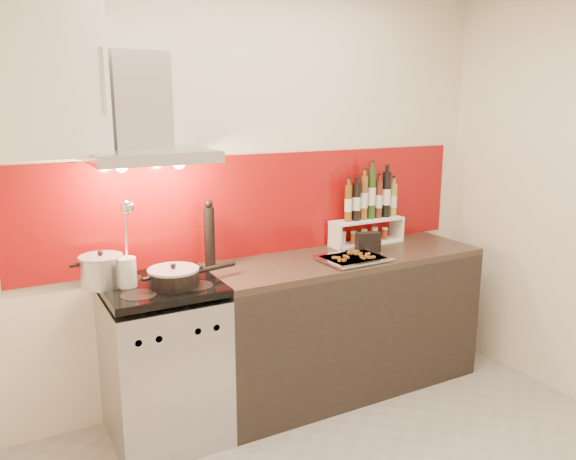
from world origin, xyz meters
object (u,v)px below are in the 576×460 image
stock_pot (102,271)px  baking_tray (353,258)px  range_stove (164,363)px  pepper_mill (209,235)px  saute_pan (175,277)px  counter (344,322)px

stock_pot → baking_tray: size_ratio=0.54×
range_stove → pepper_mill: (0.35, 0.17, 0.65)m
range_stove → saute_pan: 0.53m
saute_pan → baking_tray: bearing=-1.4°
saute_pan → baking_tray: (1.12, -0.03, -0.04)m
range_stove → saute_pan: bearing=-58.5°
saute_pan → baking_tray: size_ratio=1.24×
range_stove → stock_pot: (-0.28, 0.09, 0.55)m
saute_pan → pepper_mill: 0.42m
counter → stock_pot: size_ratio=8.03×
stock_pot → baking_tray: bearing=-8.0°
counter → saute_pan: saute_pan is taller
range_stove → baking_tray: bearing=-5.7°
range_stove → counter: 1.20m
baking_tray → stock_pot: bearing=172.0°
range_stove → pepper_mill: pepper_mill is taller
stock_pot → saute_pan: size_ratio=0.44×
saute_pan → baking_tray: 1.12m
stock_pot → pepper_mill: (0.63, 0.08, 0.10)m
range_stove → baking_tray: size_ratio=2.19×
stock_pot → range_stove: bearing=-17.3°
stock_pot → baking_tray: stock_pot is taller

